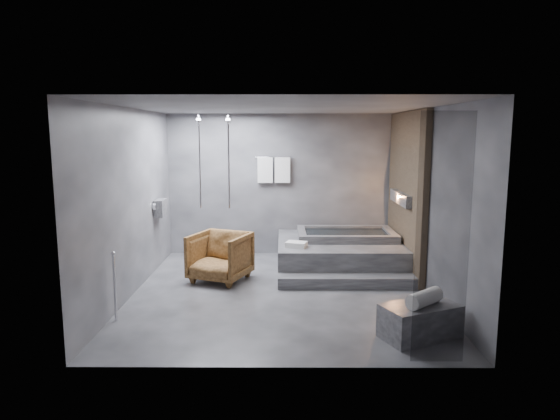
{
  "coord_description": "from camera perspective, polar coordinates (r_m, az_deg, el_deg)",
  "views": [
    {
      "loc": [
        0.03,
        -7.41,
        2.44
      ],
      "look_at": [
        -0.02,
        0.3,
        1.23
      ],
      "focal_mm": 32.0,
      "sensor_mm": 36.0,
      "label": 1
    }
  ],
  "objects": [
    {
      "name": "concrete_bench",
      "position": [
        6.33,
        15.7,
        -12.14
      ],
      "size": [
        1.03,
        0.82,
        0.41
      ],
      "primitive_type": "cube",
      "rotation": [
        0.0,
        0.0,
        0.41
      ],
      "color": "#363639",
      "rests_on": "ground"
    },
    {
      "name": "deck_towel",
      "position": [
        8.53,
        1.88,
        -3.96
      ],
      "size": [
        0.4,
        0.34,
        0.09
      ],
      "primitive_type": "cube",
      "rotation": [
        0.0,
        0.0,
        -0.31
      ],
      "color": "silver",
      "rests_on": "tub_deck"
    },
    {
      "name": "tub_step",
      "position": [
        8.09,
        7.64,
        -8.07
      ],
      "size": [
        2.2,
        0.36,
        0.18
      ],
      "primitive_type": "cube",
      "color": "#343437",
      "rests_on": "ground"
    },
    {
      "name": "tub_deck",
      "position": [
        9.18,
        6.73,
        -4.97
      ],
      "size": [
        2.2,
        2.0,
        0.5
      ],
      "primitive_type": "cube",
      "color": "#343437",
      "rests_on": "ground"
    },
    {
      "name": "room",
      "position": [
        7.69,
        3.07,
        3.59
      ],
      "size": [
        5.0,
        5.04,
        2.82
      ],
      "color": "#2F2F31",
      "rests_on": "ground"
    },
    {
      "name": "rolled_towel",
      "position": [
        6.21,
        16.18,
        -9.66
      ],
      "size": [
        0.51,
        0.49,
        0.19
      ],
      "primitive_type": "cylinder",
      "rotation": [
        0.0,
        1.57,
        0.72
      ],
      "color": "white",
      "rests_on": "concrete_bench"
    },
    {
      "name": "driftwood_chair",
      "position": [
        8.34,
        -6.87,
        -5.31
      ],
      "size": [
        1.13,
        1.14,
        0.81
      ],
      "primitive_type": "imported",
      "rotation": [
        0.0,
        0.0,
        -0.38
      ],
      "color": "#402510",
      "rests_on": "ground"
    }
  ]
}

